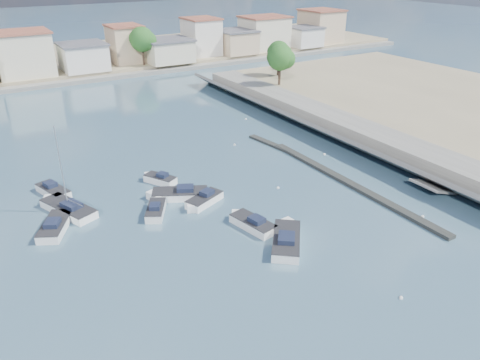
# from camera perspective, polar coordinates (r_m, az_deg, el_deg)

# --- Properties ---
(ground) EXTENTS (400.00, 400.00, 0.00)m
(ground) POSITION_cam_1_polar(r_m,az_deg,el_deg) (71.99, -7.83, 7.22)
(ground) COLOR #324E64
(ground) RESTS_ON ground
(seawall_walkway) EXTENTS (5.00, 90.00, 1.80)m
(seawall_walkway) POSITION_cam_1_polar(r_m,az_deg,el_deg) (61.74, 19.05, 3.75)
(seawall_walkway) COLOR slate
(seawall_walkway) RESTS_ON ground
(breakwater) EXTENTS (2.00, 31.02, 0.35)m
(breakwater) POSITION_cam_1_polar(r_m,az_deg,el_deg) (53.88, 11.08, 0.70)
(breakwater) COLOR black
(breakwater) RESTS_ON ground
(far_shore_land) EXTENTS (160.00, 40.00, 1.40)m
(far_shore_land) POSITION_cam_1_polar(r_m,az_deg,el_deg) (120.00, -18.39, 13.92)
(far_shore_land) COLOR gray
(far_shore_land) RESTS_ON ground
(far_shore_quay) EXTENTS (160.00, 2.50, 0.80)m
(far_shore_quay) POSITION_cam_1_polar(r_m,az_deg,el_deg) (100.13, -15.30, 12.02)
(far_shore_quay) COLOR slate
(far_shore_quay) RESTS_ON ground
(far_town) EXTENTS (113.01, 12.80, 8.35)m
(far_town) POSITION_cam_1_polar(r_m,az_deg,el_deg) (108.10, -10.96, 15.85)
(far_town) COLOR beige
(far_town) RESTS_ON far_shore_land
(shore_trees) EXTENTS (74.56, 38.32, 7.92)m
(shore_trees) POSITION_cam_1_polar(r_m,az_deg,el_deg) (98.94, -10.42, 15.78)
(shore_trees) COLOR #38281E
(shore_trees) RESTS_ON ground
(motorboat_a) EXTENTS (2.71, 5.19, 1.48)m
(motorboat_a) POSITION_cam_1_polar(r_m,az_deg,el_deg) (42.95, 1.36, -5.28)
(motorboat_a) COLOR white
(motorboat_a) RESTS_ON ground
(motorboat_b) EXTENTS (3.24, 4.11, 1.48)m
(motorboat_b) POSITION_cam_1_polar(r_m,az_deg,el_deg) (45.86, -10.18, -3.57)
(motorboat_b) COLOR white
(motorboat_b) RESTS_ON ground
(motorboat_c) EXTENTS (6.09, 4.46, 1.48)m
(motorboat_c) POSITION_cam_1_polar(r_m,az_deg,el_deg) (48.36, -7.67, -1.76)
(motorboat_c) COLOR white
(motorboat_c) RESTS_ON ground
(motorboat_d) EXTENTS (4.61, 3.18, 1.48)m
(motorboat_d) POSITION_cam_1_polar(r_m,az_deg,el_deg) (46.83, -4.53, -2.57)
(motorboat_d) COLOR white
(motorboat_d) RESTS_ON ground
(motorboat_e) EXTENTS (4.06, 5.35, 1.48)m
(motorboat_e) POSITION_cam_1_polar(r_m,az_deg,el_deg) (45.82, -21.51, -5.13)
(motorboat_e) COLOR white
(motorboat_e) RESTS_ON ground
(motorboat_f) EXTENTS (3.03, 3.87, 1.48)m
(motorboat_f) POSITION_cam_1_polar(r_m,az_deg,el_deg) (51.93, -9.86, 0.08)
(motorboat_f) COLOR white
(motorboat_f) RESTS_ON ground
(motorboat_g) EXTENTS (2.93, 5.00, 1.48)m
(motorboat_g) POSITION_cam_1_polar(r_m,az_deg,el_deg) (52.11, -21.67, -1.37)
(motorboat_g) COLOR white
(motorboat_g) RESTS_ON ground
(motorboat_h) EXTENTS (5.34, 5.89, 1.48)m
(motorboat_h) POSITION_cam_1_polar(r_m,az_deg,el_deg) (40.88, 5.70, -7.17)
(motorboat_h) COLOR white
(motorboat_h) RESTS_ON ground
(sailboat) EXTENTS (4.41, 6.95, 9.00)m
(sailboat) POSITION_cam_1_polar(r_m,az_deg,el_deg) (48.40, -20.38, -3.20)
(sailboat) COLOR white
(sailboat) RESTS_ON ground
(mooring_buoys) EXTENTS (13.46, 41.16, 0.31)m
(mooring_buoys) POSITION_cam_1_polar(r_m,az_deg,el_deg) (53.73, 7.83, 0.74)
(mooring_buoys) COLOR white
(mooring_buoys) RESTS_ON ground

